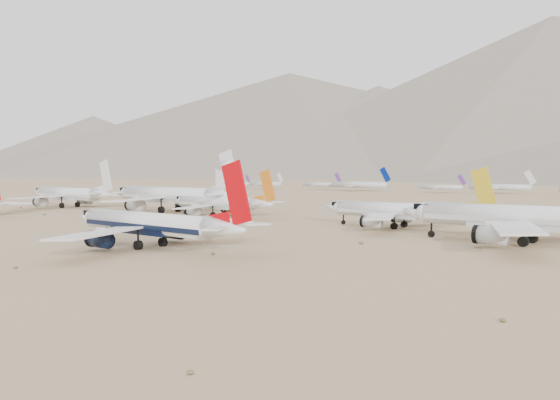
# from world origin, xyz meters

# --- Properties ---
(ground) EXTENTS (7000.00, 7000.00, 0.00)m
(ground) POSITION_xyz_m (0.00, 0.00, 0.00)
(ground) COLOR #957A56
(ground) RESTS_ON ground
(main_airliner) EXTENTS (48.43, 47.30, 17.09)m
(main_airliner) POSITION_xyz_m (9.41, -0.24, 4.70)
(main_airliner) COLOR white
(main_airliner) RESTS_ON ground
(row2_navy_widebody) EXTENTS (54.88, 53.67, 19.52)m
(row2_navy_widebody) POSITION_xyz_m (66.09, 51.45, 5.45)
(row2_navy_widebody) COLOR white
(row2_navy_widebody) RESTS_ON ground
(row2_gold_tail) EXTENTS (45.75, 44.74, 16.29)m
(row2_gold_tail) POSITION_xyz_m (30.41, 64.56, 4.55)
(row2_gold_tail) COLOR white
(row2_gold_tail) RESTS_ON ground
(row2_orange_tail) EXTENTS (44.42, 43.46, 15.85)m
(row2_orange_tail) POSITION_xyz_m (-33.96, 61.27, 4.45)
(row2_orange_tail) COLOR white
(row2_orange_tail) RESTS_ON ground
(row2_white_trijet) EXTENTS (63.24, 61.80, 22.41)m
(row2_white_trijet) POSITION_xyz_m (-60.74, 63.37, 6.49)
(row2_white_trijet) COLOR white
(row2_white_trijet) RESTS_ON ground
(row2_white_twin) EXTENTS (55.28, 54.09, 19.75)m
(row2_white_twin) POSITION_xyz_m (-114.93, 54.13, 5.56)
(row2_white_twin) COLOR white
(row2_white_twin) RESTS_ON ground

